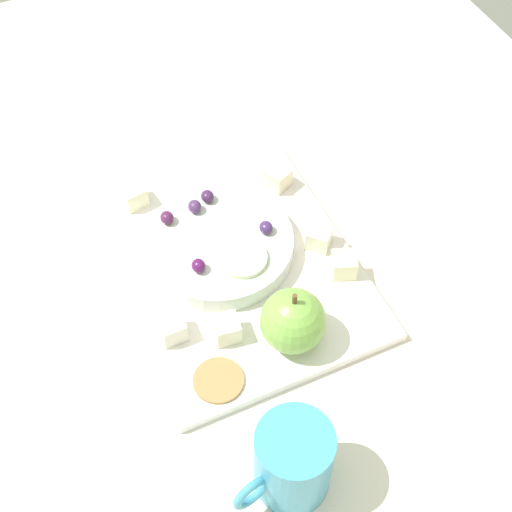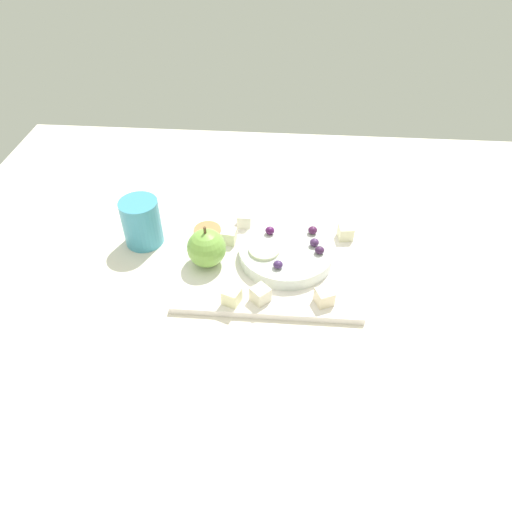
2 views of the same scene
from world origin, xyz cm
name	(u,v)px [view 1 (image 1 of 2)]	position (x,y,z in cm)	size (l,w,h in cm)	color
table	(257,281)	(0.00, 0.00, 1.55)	(131.07, 107.01, 3.09)	silver
platter	(236,269)	(-1.13, -2.11, 3.74)	(32.04, 26.16, 1.29)	white
serving_dish	(219,245)	(-3.93, -3.04, 5.57)	(17.19, 17.19, 2.39)	silver
apple_whole	(293,321)	(10.16, -0.55, 7.86)	(6.95, 6.95, 6.95)	#7DB449
apple_stem	(295,299)	(10.16, -0.55, 11.93)	(0.50, 0.50, 1.20)	brown
cheese_cube_0	(172,329)	(4.59, -11.98, 5.72)	(2.68, 2.68, 2.68)	silver
cheese_cube_1	(227,329)	(6.98, -6.72, 5.72)	(2.68, 2.68, 2.68)	#F4EECC
cheese_cube_2	(319,238)	(0.07, 7.92, 5.72)	(2.68, 2.68, 2.68)	#ECE3C8
cheese_cube_3	(278,178)	(-10.53, 7.64, 5.72)	(2.68, 2.68, 2.68)	#F9E6C1
cheese_cube_4	(134,196)	(-15.06, -9.60, 5.72)	(2.68, 2.68, 2.68)	#EEE8BD
cheese_cube_5	(344,265)	(4.67, 8.62, 5.72)	(2.68, 2.68, 2.68)	#F9F3BE
cracker_0	(218,380)	(11.65, -9.67, 4.58)	(5.30, 5.30, 0.40)	#AD804C
grape_0	(198,266)	(-0.72, -6.74, 7.53)	(1.70, 1.53, 1.53)	#521854
grape_1	(207,196)	(-9.80, -1.99, 7.47)	(1.70, 1.53, 1.40)	#42224A
grape_2	(195,206)	(-8.91, -3.96, 7.52)	(1.70, 1.53, 1.51)	#4E2D5F
grape_3	(266,227)	(-2.62, 2.32, 7.46)	(1.70, 1.53, 1.40)	#43285E
grape_4	(167,218)	(-8.65, -7.50, 7.51)	(1.70, 1.53, 1.49)	#501F4B
apple_slice_0	(242,256)	(-0.24, -1.76, 7.07)	(5.51, 5.51, 0.60)	beige
cup	(292,461)	(23.61, -7.23, 7.72)	(7.25, 10.36, 9.26)	#4298B9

